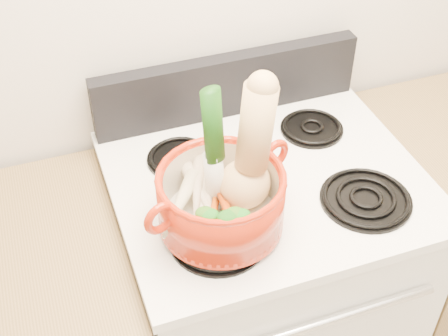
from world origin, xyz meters
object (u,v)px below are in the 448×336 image
object	(u,v)px
dutch_oven	(221,200)
leek	(214,150)
stove_body	(260,296)
squash	(254,147)

from	to	relation	value
dutch_oven	leek	world-z (taller)	leek
stove_body	dutch_oven	world-z (taller)	dutch_oven
stove_body	squash	bearing A→B (deg)	-129.35
squash	leek	distance (m)	0.09
dutch_oven	squash	size ratio (longest dim) A/B	0.91
stove_body	dutch_oven	xyz separation A→B (m)	(-0.17, -0.12, 0.58)
stove_body	dutch_oven	size ratio (longest dim) A/B	3.23
dutch_oven	squash	bearing A→B (deg)	-6.66
dutch_oven	leek	xyz separation A→B (m)	(-0.00, 0.04, 0.12)
leek	dutch_oven	bearing A→B (deg)	-110.80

